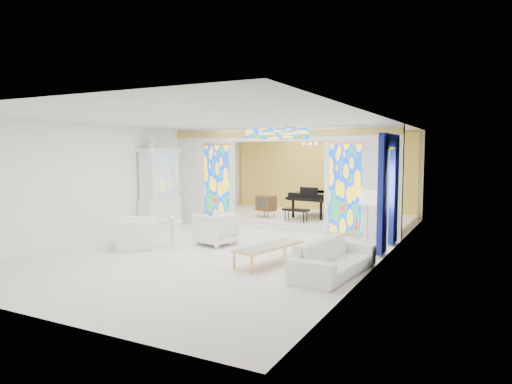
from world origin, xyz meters
The scene contains 24 objects.
floor centered at (0.00, 0.00, 0.00)m, with size 12.00×12.00×0.00m, color white.
ceiling centered at (0.00, 0.00, 3.00)m, with size 7.00×12.00×0.02m, color silver.
wall_back centered at (0.00, 6.00, 1.50)m, with size 7.00×0.02×3.00m, color white.
wall_front centered at (0.00, -6.00, 1.50)m, with size 7.00×0.02×3.00m, color white.
wall_left centered at (-3.50, 0.00, 1.50)m, with size 0.02×12.00×3.00m, color white.
wall_right centered at (3.50, 0.00, 1.50)m, with size 0.02×12.00×3.00m, color white.
partition_wall centered at (0.00, 2.00, 1.65)m, with size 7.00×0.22×3.00m.
stained_glass_left centered at (-2.03, 1.89, 1.30)m, with size 0.90×0.04×2.40m, color gold.
stained_glass_right centered at (2.03, 1.89, 1.30)m, with size 0.90×0.04×2.40m, color gold.
stained_glass_transom centered at (0.00, 1.89, 2.82)m, with size 2.00×0.04×0.34m, color gold.
alcove_platform centered at (0.00, 4.10, 0.09)m, with size 6.80×3.80×0.18m, color white.
gold_curtain_back centered at (0.00, 5.88, 1.50)m, with size 6.70×0.10×2.90m, color gold.
chandelier centered at (0.20, 4.00, 2.55)m, with size 0.48×0.48×0.30m, color gold.
blue_drapes centered at (3.40, 0.70, 1.58)m, with size 0.14×1.85×2.65m.
china_cabinet centered at (-3.22, 0.60, 1.17)m, with size 0.56×1.46×2.72m.
armchair_left centered at (-2.00, -1.78, 0.35)m, with size 1.08×0.94×0.70m, color silver.
armchair_right centered at (-0.48, -0.63, 0.40)m, with size 0.86×0.88×0.80m, color white.
sofa centered at (2.95, -1.96, 0.32)m, with size 2.22×0.87×0.65m, color white.
side_table centered at (-1.26, -1.38, 0.42)m, with size 0.62×0.62×0.64m.
vase centered at (-1.26, -1.38, 0.74)m, with size 0.19×0.19×0.19m, color white.
coffee_table centered at (1.53, -1.77, 0.36)m, with size 0.92×1.83×0.39m.
floor_lamp centered at (3.20, -0.46, 1.25)m, with size 0.41×0.41×1.47m.
grand_piano centered at (0.55, 4.10, 0.85)m, with size 1.73×2.53×0.99m.
tv_console centered at (-0.96, 3.14, 0.63)m, with size 0.70×0.59×0.70m.
Camera 1 is at (5.48, -10.05, 2.28)m, focal length 32.00 mm.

